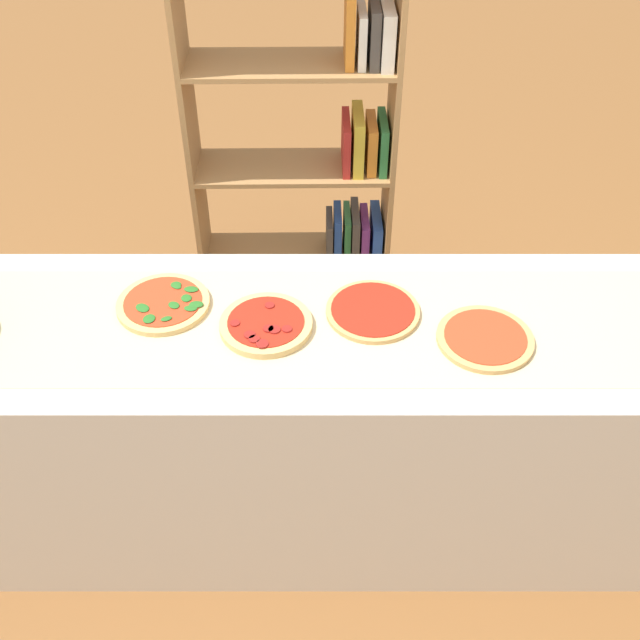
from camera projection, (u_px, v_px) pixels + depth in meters
ground_plane at (320, 504)px, 2.75m from camera, size 12.00×12.00×0.00m
counter at (320, 425)px, 2.46m from camera, size 2.55×0.69×0.88m
parchment_paper at (320, 325)px, 2.17m from camera, size 2.24×0.50×0.00m
pizza_spinach_0 at (164, 304)px, 2.22m from camera, size 0.27×0.27×0.03m
pizza_pepperoni_1 at (266, 324)px, 2.15m from camera, size 0.27×0.27×0.03m
pizza_plain_2 at (373, 311)px, 2.20m from camera, size 0.28×0.28×0.02m
pizza_plain_3 at (485, 338)px, 2.11m from camera, size 0.27×0.27×0.02m
bookshelf at (319, 179)px, 2.97m from camera, size 0.78×0.29×1.67m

